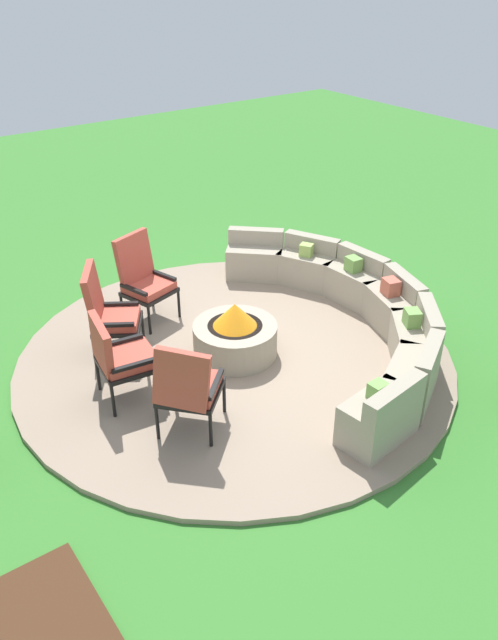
{
  "coord_description": "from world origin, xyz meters",
  "views": [
    {
      "loc": [
        5.13,
        -3.51,
        4.19
      ],
      "look_at": [
        0.0,
        0.2,
        0.45
      ],
      "focal_mm": 35.32,
      "sensor_mm": 36.0,
      "label": 1
    }
  ],
  "objects_px": {
    "fire_pit": "(235,335)",
    "lounge_chair_front_right": "(108,312)",
    "lounge_chair_back_left": "(120,356)",
    "lounge_chair_back_right": "(187,386)",
    "curved_stone_bench": "(354,312)",
    "lounge_chair_front_left": "(143,277)"
  },
  "relations": [
    {
      "from": "fire_pit",
      "to": "lounge_chair_front_right",
      "type": "height_order",
      "value": "lounge_chair_front_right"
    },
    {
      "from": "fire_pit",
      "to": "lounge_chair_back_left",
      "type": "relative_size",
      "value": 0.97
    },
    {
      "from": "lounge_chair_back_left",
      "to": "lounge_chair_back_right",
      "type": "relative_size",
      "value": 0.97
    },
    {
      "from": "curved_stone_bench",
      "to": "lounge_chair_front_right",
      "type": "xyz_separation_m",
      "value": [
        -1.3,
        -2.64,
        0.29
      ]
    },
    {
      "from": "lounge_chair_front_left",
      "to": "lounge_chair_back_left",
      "type": "distance_m",
      "value": 1.69
    },
    {
      "from": "lounge_chair_front_right",
      "to": "lounge_chair_front_left",
      "type": "bearing_deg",
      "value": 158.89
    },
    {
      "from": "lounge_chair_front_left",
      "to": "lounge_chair_back_right",
      "type": "bearing_deg",
      "value": 55.73
    },
    {
      "from": "fire_pit",
      "to": "lounge_chair_back_left",
      "type": "distance_m",
      "value": 1.46
    },
    {
      "from": "fire_pit",
      "to": "lounge_chair_back_left",
      "type": "bearing_deg",
      "value": -89.95
    },
    {
      "from": "curved_stone_bench",
      "to": "lounge_chair_back_right",
      "type": "height_order",
      "value": "lounge_chair_back_right"
    },
    {
      "from": "fire_pit",
      "to": "lounge_chair_back_left",
      "type": "xyz_separation_m",
      "value": [
        0.0,
        -1.44,
        0.27
      ]
    },
    {
      "from": "curved_stone_bench",
      "to": "lounge_chair_back_right",
      "type": "distance_m",
      "value": 2.66
    },
    {
      "from": "lounge_chair_back_right",
      "to": "lounge_chair_front_right",
      "type": "bearing_deg",
      "value": 138.58
    },
    {
      "from": "lounge_chair_back_left",
      "to": "lounge_chair_back_right",
      "type": "xyz_separation_m",
      "value": [
        0.87,
        0.29,
        0.01
      ]
    },
    {
      "from": "lounge_chair_back_right",
      "to": "fire_pit",
      "type": "bearing_deg",
      "value": 84.69
    },
    {
      "from": "curved_stone_bench",
      "to": "lounge_chair_back_right",
      "type": "xyz_separation_m",
      "value": [
        0.4,
        -2.61,
        0.26
      ]
    },
    {
      "from": "lounge_chair_front_left",
      "to": "lounge_chair_front_right",
      "type": "distance_m",
      "value": 0.9
    },
    {
      "from": "fire_pit",
      "to": "curved_stone_bench",
      "type": "relative_size",
      "value": 0.23
    },
    {
      "from": "fire_pit",
      "to": "lounge_chair_front_left",
      "type": "bearing_deg",
      "value": -161.89
    },
    {
      "from": "lounge_chair_front_left",
      "to": "lounge_chair_front_right",
      "type": "height_order",
      "value": "lounge_chair_front_right"
    },
    {
      "from": "fire_pit",
      "to": "lounge_chair_front_left",
      "type": "xyz_separation_m",
      "value": [
        -1.37,
        -0.45,
        0.32
      ]
    },
    {
      "from": "lounge_chair_back_left",
      "to": "fire_pit",
      "type": "bearing_deg",
      "value": 97.49
    }
  ]
}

